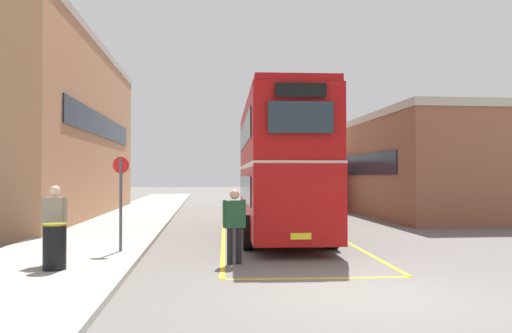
# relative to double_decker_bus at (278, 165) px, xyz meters

# --- Properties ---
(ground_plane) EXTENTS (135.60, 135.60, 0.00)m
(ground_plane) POSITION_rel_double_decker_bus_xyz_m (0.31, 5.51, -2.51)
(ground_plane) COLOR #66605B
(sidewalk_left) EXTENTS (4.00, 57.60, 0.14)m
(sidewalk_left) POSITION_rel_double_decker_bus_xyz_m (-6.19, 7.91, -2.44)
(sidewalk_left) COLOR #A39E93
(sidewalk_left) RESTS_ON ground
(brick_building_left) EXTENTS (6.25, 19.36, 8.76)m
(brick_building_left) POSITION_rel_double_decker_bus_xyz_m (-10.85, 8.59, 1.87)
(brick_building_left) COLOR #AD7A56
(brick_building_left) RESTS_ON ground
(depot_building_right) EXTENTS (6.30, 16.24, 5.31)m
(depot_building_right) POSITION_rel_double_decker_bus_xyz_m (8.90, 9.77, 0.15)
(depot_building_right) COLOR brown
(depot_building_right) RESTS_ON ground
(double_decker_bus) EXTENTS (3.02, 10.84, 4.75)m
(double_decker_bus) POSITION_rel_double_decker_bus_xyz_m (0.00, 0.00, 0.00)
(double_decker_bus) COLOR black
(double_decker_bus) RESTS_ON ground
(single_deck_bus) EXTENTS (2.78, 8.11, 3.02)m
(single_deck_bus) POSITION_rel_double_decker_bus_xyz_m (3.84, 15.04, -0.88)
(single_deck_bus) COLOR black
(single_deck_bus) RESTS_ON ground
(pedestrian_boarding) EXTENTS (0.57, 0.38, 1.80)m
(pedestrian_boarding) POSITION_rel_double_decker_bus_xyz_m (-1.88, -5.56, -1.46)
(pedestrian_boarding) COLOR black
(pedestrian_boarding) RESTS_ON ground
(pedestrian_waiting_near) EXTENTS (0.57, 0.36, 1.77)m
(pedestrian_waiting_near) POSITION_rel_double_decker_bus_xyz_m (-5.97, -5.94, -1.34)
(pedestrian_waiting_near) COLOR #2D2D38
(pedestrian_waiting_near) RESTS_ON sidewalk_left
(litter_bin) EXTENTS (0.51, 0.51, 0.98)m
(litter_bin) POSITION_rel_double_decker_bus_xyz_m (-5.77, -6.63, -1.88)
(litter_bin) COLOR black
(litter_bin) RESTS_ON sidewalk_left
(bus_stop_sign) EXTENTS (0.44, 0.12, 2.50)m
(bus_stop_sign) POSITION_rel_double_decker_bus_xyz_m (-4.81, -4.09, -0.86)
(bus_stop_sign) COLOR #4C4C51
(bus_stop_sign) RESTS_ON sidewalk_left
(bay_marking_yellow) EXTENTS (4.57, 12.90, 0.01)m
(bay_marking_yellow) POSITION_rel_double_decker_bus_xyz_m (-0.03, -1.95, -2.51)
(bay_marking_yellow) COLOR gold
(bay_marking_yellow) RESTS_ON ground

